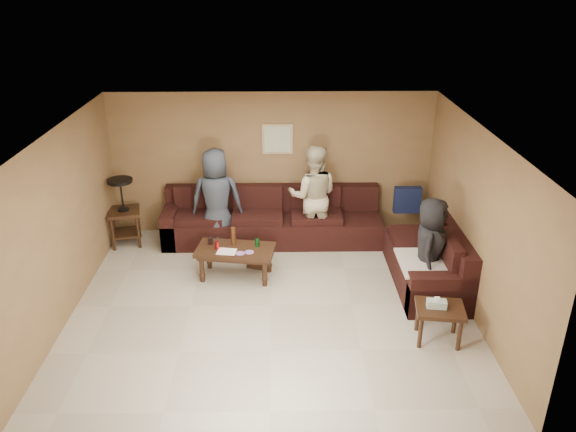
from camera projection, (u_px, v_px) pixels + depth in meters
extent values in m
plane|color=#B3AB97|center=(271.00, 305.00, 7.92)|extent=(5.50, 5.50, 0.00)
cube|color=white|center=(269.00, 137.00, 6.92)|extent=(5.50, 5.00, 0.10)
cube|color=brown|center=(272.00, 164.00, 9.70)|extent=(5.50, 0.10, 2.50)
cube|color=brown|center=(267.00, 341.00, 5.13)|extent=(5.50, 0.10, 2.50)
cube|color=brown|center=(61.00, 227.00, 7.37)|extent=(0.10, 5.00, 2.50)
cube|color=brown|center=(477.00, 224.00, 7.46)|extent=(0.10, 5.00, 2.50)
cube|color=black|center=(272.00, 229.00, 9.70)|extent=(3.70, 0.90, 0.45)
cube|color=black|center=(272.00, 197.00, 9.82)|extent=(3.70, 0.24, 0.45)
cube|color=black|center=(172.00, 225.00, 9.64)|extent=(0.24, 0.90, 0.63)
cube|color=black|center=(425.00, 269.00, 8.42)|extent=(0.90, 2.00, 0.45)
cube|color=black|center=(450.00, 242.00, 8.24)|extent=(0.24, 2.00, 0.45)
cube|color=black|center=(441.00, 295.00, 7.58)|extent=(0.90, 0.24, 0.63)
cube|color=#131A3C|center=(407.00, 200.00, 9.53)|extent=(0.45, 0.14, 0.45)
cube|color=beige|center=(435.00, 263.00, 7.86)|extent=(1.00, 0.85, 0.04)
cube|color=#331D11|center=(235.00, 250.00, 8.47)|extent=(1.24, 0.75, 0.06)
cube|color=#331D11|center=(236.00, 254.00, 8.50)|extent=(1.14, 0.65, 0.05)
cylinder|color=#331D11|center=(202.00, 269.00, 8.44)|extent=(0.07, 0.07, 0.43)
cylinder|color=#331D11|center=(265.00, 273.00, 8.33)|extent=(0.07, 0.07, 0.43)
cylinder|color=#331D11|center=(209.00, 256.00, 8.82)|extent=(0.07, 0.07, 0.43)
cylinder|color=#331D11|center=(269.00, 259.00, 8.71)|extent=(0.07, 0.07, 0.43)
cylinder|color=red|center=(217.00, 245.00, 8.42)|extent=(0.07, 0.07, 0.12)
cylinder|color=#136B27|center=(257.00, 243.00, 8.50)|extent=(0.07, 0.07, 0.12)
cylinder|color=#3C1E0D|center=(233.00, 236.00, 8.53)|extent=(0.07, 0.07, 0.28)
cylinder|color=black|center=(210.00, 241.00, 8.56)|extent=(0.08, 0.08, 0.11)
cube|color=white|center=(227.00, 252.00, 8.36)|extent=(0.31, 0.26, 0.00)
cylinder|color=#D64B96|center=(240.00, 253.00, 8.30)|extent=(0.14, 0.14, 0.01)
cylinder|color=#D64B96|center=(249.00, 252.00, 8.34)|extent=(0.14, 0.14, 0.01)
cube|color=#331D11|center=(124.00, 212.00, 9.44)|extent=(0.62, 0.62, 0.05)
cube|color=#331D11|center=(127.00, 233.00, 9.60)|extent=(0.54, 0.54, 0.03)
cylinder|color=#331D11|center=(113.00, 234.00, 9.34)|extent=(0.05, 0.05, 0.60)
cylinder|color=#331D11|center=(138.00, 232.00, 9.42)|extent=(0.05, 0.05, 0.60)
cylinder|color=#331D11|center=(114.00, 224.00, 9.70)|extent=(0.05, 0.05, 0.60)
cylinder|color=#331D11|center=(138.00, 222.00, 9.79)|extent=(0.05, 0.05, 0.60)
cylinder|color=black|center=(123.00, 209.00, 9.42)|extent=(0.19, 0.19, 0.03)
cylinder|color=black|center=(122.00, 195.00, 9.32)|extent=(0.03, 0.03, 0.50)
cylinder|color=black|center=(120.00, 181.00, 9.21)|extent=(0.41, 0.41, 0.05)
cube|color=#331D11|center=(440.00, 309.00, 7.01)|extent=(0.65, 0.56, 0.05)
cylinder|color=#331D11|center=(420.00, 332.00, 6.96)|extent=(0.05, 0.05, 0.46)
cylinder|color=#331D11|center=(460.00, 334.00, 6.91)|extent=(0.05, 0.05, 0.46)
cylinder|color=#331D11|center=(418.00, 315.00, 7.30)|extent=(0.05, 0.05, 0.46)
cylinder|color=#331D11|center=(455.00, 317.00, 7.24)|extent=(0.05, 0.05, 0.46)
cube|color=silver|center=(437.00, 304.00, 6.98)|extent=(0.25, 0.15, 0.10)
cube|color=white|center=(437.00, 299.00, 6.95)|extent=(0.06, 0.04, 0.05)
cube|color=#331D11|center=(258.00, 256.00, 8.91)|extent=(0.36, 0.36, 0.34)
cube|color=tan|center=(278.00, 139.00, 9.50)|extent=(0.52, 0.03, 0.52)
cube|color=beige|center=(278.00, 139.00, 9.48)|extent=(0.44, 0.01, 0.44)
imported|color=#2C333E|center=(217.00, 199.00, 9.25)|extent=(0.87, 0.59, 1.73)
imported|color=#BEB18D|center=(313.00, 196.00, 9.35)|extent=(0.90, 0.73, 1.74)
imported|color=black|center=(430.00, 248.00, 7.88)|extent=(0.71, 0.86, 1.51)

